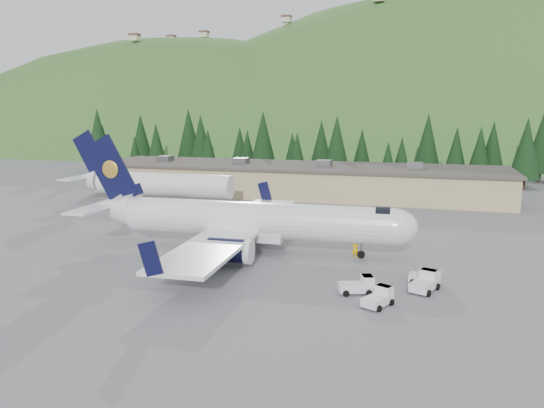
{
  "coord_description": "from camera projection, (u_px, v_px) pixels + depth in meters",
  "views": [
    {
      "loc": [
        16.53,
        -51.13,
        14.69
      ],
      "look_at": [
        0.0,
        6.0,
        4.0
      ],
      "focal_mm": 35.0,
      "sensor_mm": 36.0,
      "label": 1
    }
  ],
  "objects": [
    {
      "name": "ramp_worker",
      "position": [
        355.0,
        249.0,
        52.8
      ],
      "size": [
        0.82,
        0.74,
        1.88
      ],
      "primitive_type": "imported",
      "rotation": [
        0.0,
        0.0,
        3.69
      ],
      "color": "#F3C203",
      "rests_on": "ground"
    },
    {
      "name": "tree_line",
      "position": [
        311.0,
        144.0,
        113.73
      ],
      "size": [
        112.02,
        18.54,
        13.63
      ],
      "color": "black",
      "rests_on": "ground"
    },
    {
      "name": "terminal_building",
      "position": [
        295.0,
        179.0,
        92.3
      ],
      "size": [
        71.0,
        17.0,
        6.1
      ],
      "color": "tan",
      "rests_on": "ground"
    },
    {
      "name": "ground",
      "position": [
        256.0,
        251.0,
        55.47
      ],
      "size": [
        600.0,
        600.0,
        0.0
      ],
      "primitive_type": "plane",
      "color": "slate"
    },
    {
      "name": "baggage_tug_c",
      "position": [
        379.0,
        297.0,
        40.08
      ],
      "size": [
        2.47,
        2.98,
        1.42
      ],
      "rotation": [
        0.0,
        0.0,
        1.1
      ],
      "color": "silver",
      "rests_on": "ground"
    },
    {
      "name": "second_airliner",
      "position": [
        147.0,
        183.0,
        82.5
      ],
      "size": [
        27.5,
        11.0,
        10.05
      ],
      "color": "white",
      "rests_on": "ground"
    },
    {
      "name": "baggage_tug_b",
      "position": [
        428.0,
        277.0,
        44.96
      ],
      "size": [
        2.78,
        1.92,
        1.39
      ],
      "rotation": [
        0.0,
        0.0,
        -0.16
      ],
      "color": "silver",
      "rests_on": "ground"
    },
    {
      "name": "hills",
      "position": [
        497.0,
        317.0,
        251.59
      ],
      "size": [
        614.0,
        330.0,
        300.0
      ],
      "color": "#3F6528",
      "rests_on": "ground"
    },
    {
      "name": "baggage_tug_a",
      "position": [
        359.0,
        285.0,
        42.72
      ],
      "size": [
        3.08,
        2.38,
        1.48
      ],
      "rotation": [
        0.0,
        0.0,
        0.34
      ],
      "color": "silver",
      "rests_on": "ground"
    },
    {
      "name": "airliner",
      "position": [
        246.0,
        221.0,
        55.15
      ],
      "size": [
        36.21,
        33.92,
        12.03
      ],
      "rotation": [
        0.0,
        0.0,
        0.04
      ],
      "color": "white",
      "rests_on": "ground"
    },
    {
      "name": "baggage_tug_d",
      "position": [
        425.0,
        282.0,
        43.4
      ],
      "size": [
        2.61,
        3.33,
        1.6
      ],
      "rotation": [
        0.0,
        0.0,
        1.2
      ],
      "color": "silver",
      "rests_on": "ground"
    }
  ]
}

